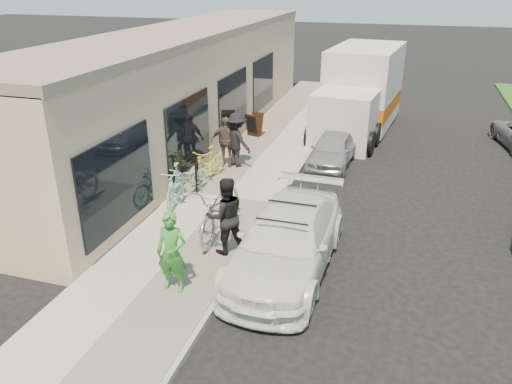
# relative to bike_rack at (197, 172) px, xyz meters

# --- Properties ---
(ground) EXTENTS (120.00, 120.00, 0.00)m
(ground) POSITION_rel_bike_rack_xyz_m (2.96, -3.27, -0.69)
(ground) COLOR black
(ground) RESTS_ON ground
(sidewalk) EXTENTS (3.00, 34.00, 0.15)m
(sidewalk) POSITION_rel_bike_rack_xyz_m (0.96, -0.27, -0.62)
(sidewalk) COLOR #A5A194
(sidewalk) RESTS_ON ground
(curb) EXTENTS (0.12, 34.00, 0.13)m
(curb) POSITION_rel_bike_rack_xyz_m (2.51, -0.27, -0.63)
(curb) COLOR gray
(curb) RESTS_ON ground
(storefront) EXTENTS (3.60, 20.00, 4.22)m
(storefront) POSITION_rel_bike_rack_xyz_m (-2.28, 4.71, 1.43)
(storefront) COLOR #C9B58B
(storefront) RESTS_ON ground
(bike_rack) EXTENTS (0.26, 0.60, 0.90)m
(bike_rack) POSITION_rel_bike_rack_xyz_m (0.00, 0.00, 0.00)
(bike_rack) COLOR black
(bike_rack) RESTS_ON sidewalk
(sandwich_board) EXTENTS (0.69, 0.69, 0.89)m
(sandwich_board) POSITION_rel_bike_rack_xyz_m (0.05, 5.52, -0.08)
(sandwich_board) COLOR black
(sandwich_board) RESTS_ON sidewalk
(sedan_white) EXTENTS (2.05, 4.83, 1.43)m
(sedan_white) POSITION_rel_bike_rack_xyz_m (3.52, -3.23, 0.00)
(sedan_white) COLOR white
(sedan_white) RESTS_ON ground
(sedan_silver) EXTENTS (1.46, 3.34, 1.12)m
(sedan_silver) POSITION_rel_bike_rack_xyz_m (3.44, 3.52, -0.13)
(sedan_silver) COLOR #A2A2A7
(sedan_silver) RESTS_ON ground
(moving_truck) EXTENTS (3.18, 6.92, 3.29)m
(moving_truck) POSITION_rel_bike_rack_xyz_m (3.79, 8.25, 0.77)
(moving_truck) COLOR beige
(moving_truck) RESTS_ON ground
(tandem_bike) EXTENTS (0.88, 2.52, 1.33)m
(tandem_bike) POSITION_rel_bike_rack_xyz_m (1.66, -2.38, 0.12)
(tandem_bike) COLOR #B4B4B7
(tandem_bike) RESTS_ON sidewalk
(woman_rider) EXTENTS (0.65, 0.45, 1.71)m
(woman_rider) POSITION_rel_bike_rack_xyz_m (1.58, -4.88, 0.31)
(woman_rider) COLOR #34872D
(woman_rider) RESTS_ON sidewalk
(man_standing) EXTENTS (1.12, 1.07, 1.82)m
(man_standing) POSITION_rel_bike_rack_xyz_m (2.08, -3.16, 0.37)
(man_standing) COLOR black
(man_standing) RESTS_ON sidewalk
(cruiser_bike_a) EXTENTS (0.87, 1.87, 1.08)m
(cruiser_bike_a) POSITION_rel_bike_rack_xyz_m (-0.17, -1.12, 0.00)
(cruiser_bike_a) COLOR #86C8B4
(cruiser_bike_a) RESTS_ON sidewalk
(cruiser_bike_b) EXTENTS (0.85, 1.85, 0.93)m
(cruiser_bike_b) POSITION_rel_bike_rack_xyz_m (-0.00, -0.53, -0.07)
(cruiser_bike_b) COLOR #86C8B4
(cruiser_bike_b) RESTS_ON sidewalk
(cruiser_bike_c) EXTENTS (0.92, 1.77, 1.02)m
(cruiser_bike_c) POSITION_rel_bike_rack_xyz_m (0.01, 0.75, -0.03)
(cruiser_bike_c) COLOR gold
(cruiser_bike_c) RESTS_ON sidewalk
(bystander_a) EXTENTS (1.33, 1.17, 1.79)m
(bystander_a) POSITION_rel_bike_rack_xyz_m (0.50, 2.19, 0.35)
(bystander_a) COLOR black
(bystander_a) RESTS_ON sidewalk
(bystander_b) EXTENTS (1.02, 0.53, 1.66)m
(bystander_b) POSITION_rel_bike_rack_xyz_m (0.14, 2.11, 0.29)
(bystander_b) COLOR brown
(bystander_b) RESTS_ON sidewalk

